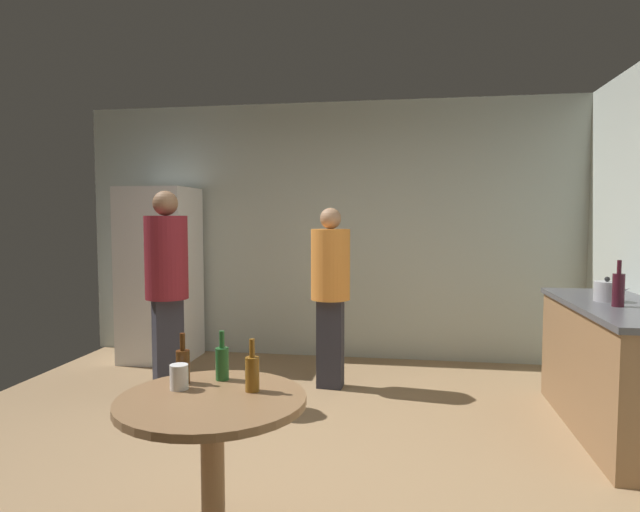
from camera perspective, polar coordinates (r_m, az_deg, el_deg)
The scene contains 13 objects.
ground_plane at distance 3.52m, azimuth -5.88°, elevation -21.89°, with size 5.20×5.20×0.10m, color #9E7C56.
wall_back at distance 5.74m, azimuth 0.83°, elevation 2.67°, with size 5.32×0.06×2.70m, color beige.
refrigerator at distance 5.86m, azimuth -16.58°, elevation -1.88°, with size 0.70×0.68×1.80m.
kitchen_counter at distance 4.30m, azimuth 29.05°, elevation -10.40°, with size 0.64×1.69×0.90m.
kettle at distance 4.30m, azimuth 28.15°, elevation -3.32°, with size 0.24×0.17×0.18m.
wine_bottle_on_counter at distance 4.08m, azimuth 29.07°, elevation -3.07°, with size 0.08×0.08×0.31m.
foreground_table at distance 2.42m, azimuth -11.37°, elevation -16.76°, with size 0.80×0.80×0.73m.
beer_bottle_amber at distance 2.40m, azimuth -7.19°, elevation -12.13°, with size 0.06×0.06×0.23m.
beer_bottle_brown at distance 2.57m, azimuth -14.33°, elevation -11.12°, with size 0.06×0.06×0.23m.
beer_bottle_green at distance 2.58m, azimuth -10.33°, elevation -10.99°, with size 0.06×0.06×0.23m.
plastic_cup_white at distance 2.50m, azimuth -14.71°, elevation -12.29°, with size 0.08×0.08×0.11m, color white.
person_in_orange_shirt at distance 4.69m, azimuth 1.12°, elevation -2.93°, with size 0.36×0.36×1.58m.
person_in_maroon_shirt at distance 4.49m, azimuth -15.93°, elevation -2.36°, with size 0.48×0.48×1.70m.
Camera 1 is at (0.83, -3.05, 1.49)m, focal length 30.20 mm.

